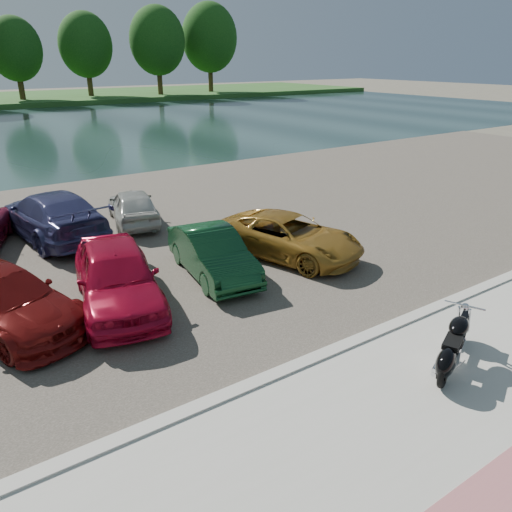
# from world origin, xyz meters

# --- Properties ---
(ground) EXTENTS (200.00, 200.00, 0.00)m
(ground) POSITION_xyz_m (0.00, 0.00, 0.00)
(ground) COLOR #595447
(ground) RESTS_ON ground
(promenade) EXTENTS (60.00, 6.00, 0.10)m
(promenade) POSITION_xyz_m (0.00, -1.00, 0.05)
(promenade) COLOR #ACABA2
(promenade) RESTS_ON ground
(kerb) EXTENTS (60.00, 0.30, 0.14)m
(kerb) POSITION_xyz_m (0.00, 2.00, 0.07)
(kerb) COLOR #ACABA2
(kerb) RESTS_ON ground
(parking_lot) EXTENTS (60.00, 18.00, 0.04)m
(parking_lot) POSITION_xyz_m (0.00, 11.00, 0.02)
(parking_lot) COLOR #3D3931
(parking_lot) RESTS_ON ground
(river) EXTENTS (120.00, 40.00, 0.00)m
(river) POSITION_xyz_m (0.00, 40.00, 0.00)
(river) COLOR #1B302F
(river) RESTS_ON ground
(motorcycle) EXTENTS (2.20, 1.16, 1.05)m
(motorcycle) POSITION_xyz_m (0.54, 0.29, 0.56)
(motorcycle) COLOR black
(motorcycle) RESTS_ON promenade
(car_3) EXTENTS (3.33, 4.89, 1.31)m
(car_3) POSITION_xyz_m (-6.01, 6.84, 0.70)
(car_3) COLOR #640F0E
(car_3) RESTS_ON parking_lot
(car_4) EXTENTS (2.73, 4.74, 1.52)m
(car_4) POSITION_xyz_m (-3.60, 6.44, 0.80)
(car_4) COLOR #A60B29
(car_4) RESTS_ON parking_lot
(car_5) EXTENTS (1.88, 4.00, 1.27)m
(car_5) POSITION_xyz_m (-0.85, 6.74, 0.67)
(car_5) COLOR #0F3A1D
(car_5) RESTS_ON parking_lot
(car_6) EXTENTS (3.38, 4.94, 1.26)m
(car_6) POSITION_xyz_m (1.67, 6.66, 0.67)
(car_6) COLOR olive
(car_6) RESTS_ON parking_lot
(car_11) EXTENTS (2.79, 5.53, 1.54)m
(car_11) POSITION_xyz_m (-3.62, 12.30, 0.81)
(car_11) COLOR navy
(car_11) RESTS_ON parking_lot
(car_12) EXTENTS (2.25, 3.90, 1.25)m
(car_12) POSITION_xyz_m (-0.89, 12.30, 0.66)
(car_12) COLOR #B4B5B0
(car_12) RESTS_ON parking_lot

